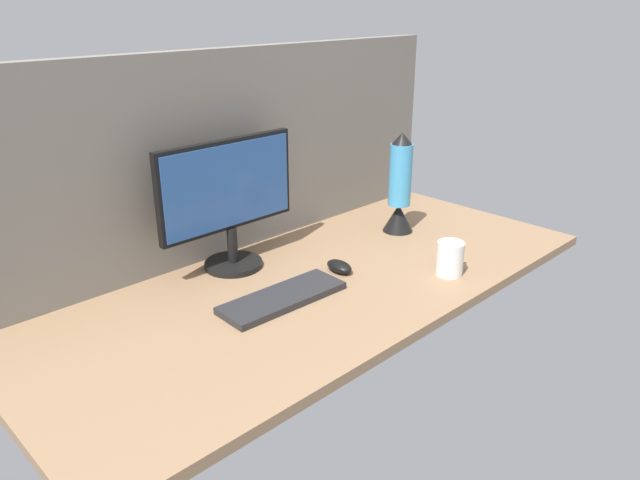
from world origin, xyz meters
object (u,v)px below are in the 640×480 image
(mouse, at_px, (339,267))
(mug_ceramic_white, at_px, (450,258))
(lava_lamp, at_px, (400,191))
(keyboard, at_px, (283,298))
(monitor, at_px, (228,197))

(mouse, relative_size, mug_ceramic_white, 0.81)
(mouse, xyz_separation_m, mug_ceramic_white, (0.23, -0.25, 0.04))
(lava_lamp, bearing_deg, mouse, -166.71)
(keyboard, bearing_deg, mouse, 7.52)
(keyboard, bearing_deg, monitor, 84.00)
(mouse, distance_m, mug_ceramic_white, 0.34)
(monitor, height_order, mug_ceramic_white, monitor)
(keyboard, bearing_deg, mug_ceramic_white, -22.97)
(monitor, distance_m, lava_lamp, 0.64)
(keyboard, xyz_separation_m, lava_lamp, (0.66, 0.12, 0.14))
(keyboard, relative_size, mug_ceramic_white, 3.14)
(monitor, distance_m, mug_ceramic_white, 0.70)
(keyboard, distance_m, mouse, 0.25)
(monitor, height_order, mouse, monitor)
(keyboard, height_order, mouse, mouse)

